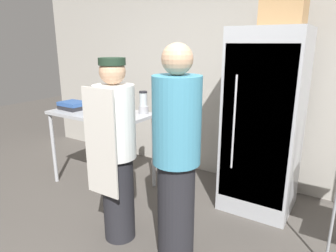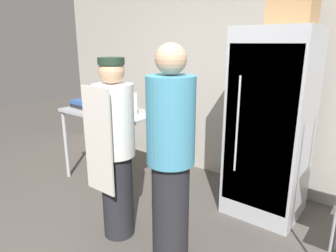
% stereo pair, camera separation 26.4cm
% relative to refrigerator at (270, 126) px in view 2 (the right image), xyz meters
% --- Properties ---
extents(back_wall, '(6.40, 0.12, 2.82)m').
position_rel_refrigerator_xyz_m(back_wall, '(-0.55, 0.58, 0.49)').
color(back_wall, '#ADA89E').
rests_on(back_wall, ground_plane).
extents(refrigerator, '(0.70, 0.68, 1.85)m').
position_rel_refrigerator_xyz_m(refrigerator, '(0.00, 0.00, 0.00)').
color(refrigerator, '#ADAFB5').
rests_on(refrigerator, ground_plane).
extents(prep_counter, '(1.21, 0.63, 0.92)m').
position_rel_refrigerator_xyz_m(prep_counter, '(-1.77, -0.50, -0.12)').
color(prep_counter, '#ADAFB5').
rests_on(prep_counter, ground_plane).
extents(donut_box, '(0.26, 0.21, 0.25)m').
position_rel_refrigerator_xyz_m(donut_box, '(-1.49, -0.54, 0.04)').
color(donut_box, silver).
rests_on(donut_box, prep_counter).
extents(blender_pitcher, '(0.11, 0.11, 0.26)m').
position_rel_refrigerator_xyz_m(blender_pitcher, '(-1.29, -0.29, 0.11)').
color(blender_pitcher, '#99999E').
rests_on(blender_pitcher, prep_counter).
extents(binder_stack, '(0.33, 0.27, 0.09)m').
position_rel_refrigerator_xyz_m(binder_stack, '(-2.17, -0.56, 0.04)').
color(binder_stack, '#232328').
rests_on(binder_stack, prep_counter).
extents(cardboard_storage_box, '(0.40, 0.33, 0.32)m').
position_rel_refrigerator_xyz_m(cardboard_storage_box, '(0.07, 0.10, 1.08)').
color(cardboard_storage_box, '#A87F51').
rests_on(cardboard_storage_box, refrigerator).
extents(person_baker, '(0.34, 0.36, 1.60)m').
position_rel_refrigerator_xyz_m(person_baker, '(-0.90, -1.21, -0.09)').
color(person_baker, '#232328').
rests_on(person_baker, ground_plane).
extents(person_customer, '(0.36, 0.36, 1.71)m').
position_rel_refrigerator_xyz_m(person_customer, '(-0.34, -1.16, -0.05)').
color(person_customer, '#232328').
rests_on(person_customer, ground_plane).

